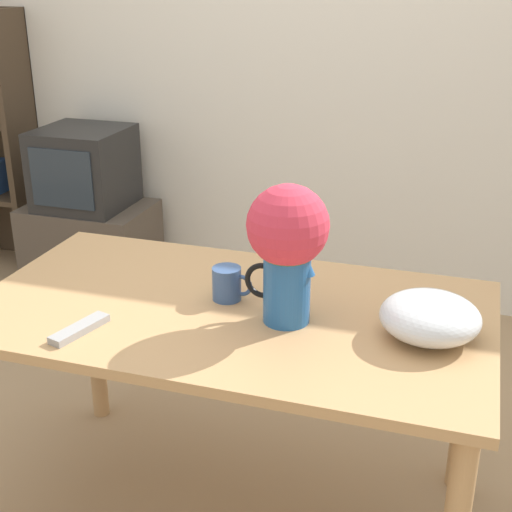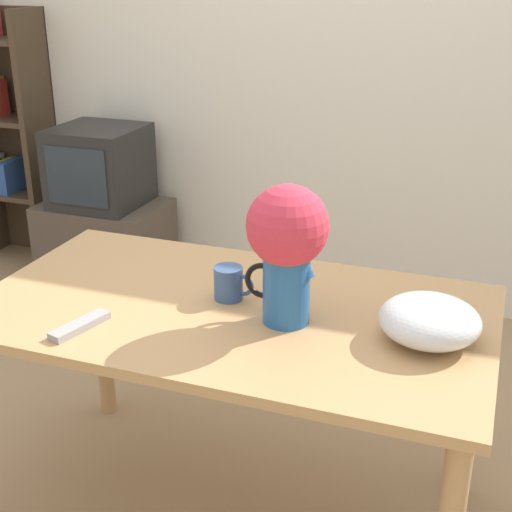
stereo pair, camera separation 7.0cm
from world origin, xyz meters
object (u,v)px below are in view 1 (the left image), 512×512
object	(u,v)px
tv_set	(84,168)
coffee_mug	(228,284)
white_bowl	(430,317)
flower_vase	(287,241)

from	to	relation	value
tv_set	coffee_mug	bearing A→B (deg)	-46.85
coffee_mug	white_bowl	world-z (taller)	white_bowl
coffee_mug	white_bowl	distance (m)	0.57
white_bowl	coffee_mug	bearing A→B (deg)	174.40
flower_vase	white_bowl	world-z (taller)	flower_vase
tv_set	flower_vase	bearing A→B (deg)	-44.33
flower_vase	tv_set	bearing A→B (deg)	135.67
coffee_mug	white_bowl	size ratio (longest dim) A/B	0.46
coffee_mug	tv_set	xyz separation A→B (m)	(-1.26, 1.35, -0.12)
white_bowl	flower_vase	bearing A→B (deg)	-176.77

